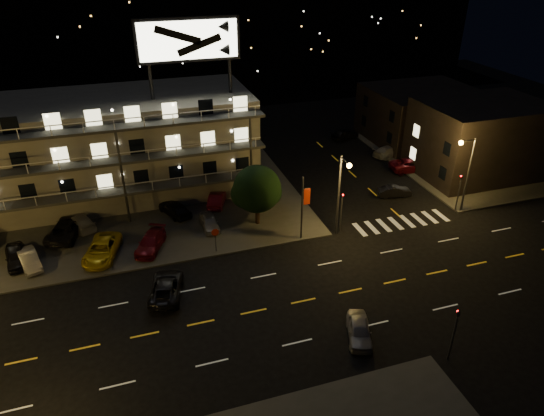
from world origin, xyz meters
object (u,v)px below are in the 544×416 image
object	(u,v)px
lot_car_4	(209,222)
lot_car_2	(102,249)
lot_car_7	(80,221)
road_car_west	(166,287)
side_car_0	(394,191)
tree	(257,190)
road_car_east	(359,330)

from	to	relation	value
lot_car_4	lot_car_2	bearing A→B (deg)	-169.95
lot_car_7	road_car_west	world-z (taller)	lot_car_7
side_car_0	lot_car_2	bearing A→B (deg)	105.04
side_car_0	tree	bearing A→B (deg)	104.39
lot_car_4	lot_car_7	size ratio (longest dim) A/B	0.80
lot_car_4	tree	bearing A→B (deg)	-7.29
road_car_west	road_car_east	bearing A→B (deg)	157.83
tree	lot_car_4	bearing A→B (deg)	173.61
lot_car_2	road_car_east	bearing A→B (deg)	-26.33
tree	lot_car_2	size ratio (longest dim) A/B	1.15
lot_car_7	road_car_east	size ratio (longest dim) A/B	1.18
lot_car_7	side_car_0	bearing A→B (deg)	152.18
lot_car_7	road_car_west	xyz separation A→B (m)	(6.60, -12.55, -0.11)
tree	lot_car_2	bearing A→B (deg)	-174.49
tree	road_car_east	bearing A→B (deg)	-81.99
road_car_east	road_car_west	distance (m)	15.10
road_car_east	lot_car_7	bearing A→B (deg)	151.45
side_car_0	road_car_east	world-z (taller)	road_car_east
lot_car_2	lot_car_7	bearing A→B (deg)	124.99
side_car_0	road_car_east	xyz separation A→B (m)	(-13.45, -18.21, 0.04)
tree	road_car_east	world-z (taller)	tree
lot_car_7	road_car_west	size ratio (longest dim) A/B	0.91
side_car_0	road_car_west	xyz separation A→B (m)	(-25.65, -9.31, 0.08)
tree	road_car_west	distance (m)	13.11
lot_car_4	side_car_0	bearing A→B (deg)	0.87
side_car_0	lot_car_7	bearing A→B (deg)	94.50
lot_car_7	road_car_west	distance (m)	14.18
lot_car_2	side_car_0	size ratio (longest dim) A/B	1.41
lot_car_7	lot_car_4	bearing A→B (deg)	139.74
tree	side_car_0	size ratio (longest dim) A/B	1.62
side_car_0	road_car_east	size ratio (longest dim) A/B	0.97
lot_car_4	road_car_east	bearing A→B (deg)	-69.18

